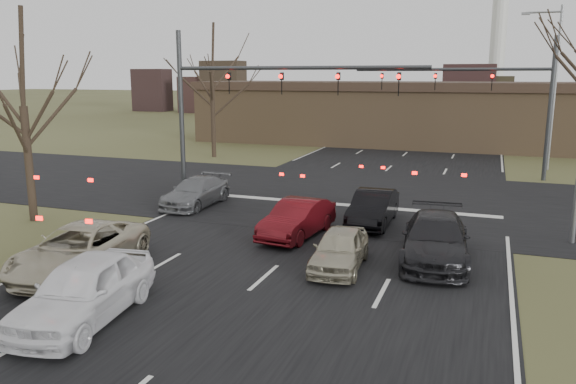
# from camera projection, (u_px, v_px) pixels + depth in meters

# --- Properties ---
(ground) EXTENTS (360.00, 360.00, 0.00)m
(ground) POSITION_uv_depth(u_px,v_px,m) (218.00, 319.00, 13.81)
(ground) COLOR #454425
(ground) RESTS_ON ground
(road_main) EXTENTS (14.00, 300.00, 0.02)m
(road_main) POSITION_uv_depth(u_px,v_px,m) (440.00, 124.00, 69.02)
(road_main) COLOR black
(road_main) RESTS_ON ground
(road_cross) EXTENTS (200.00, 14.00, 0.02)m
(road_cross) POSITION_uv_depth(u_px,v_px,m) (357.00, 197.00, 27.61)
(road_cross) COLOR black
(road_cross) RESTS_ON ground
(building) EXTENTS (42.40, 10.40, 5.30)m
(building) POSITION_uv_depth(u_px,v_px,m) (442.00, 114.00, 47.56)
(building) COLOR olive
(building) RESTS_ON ground
(mast_arm_near) EXTENTS (12.12, 0.24, 8.00)m
(mast_arm_near) POSITION_uv_depth(u_px,v_px,m) (241.00, 92.00, 26.48)
(mast_arm_near) COLOR #383A3D
(mast_arm_near) RESTS_ON ground
(mast_arm_far) EXTENTS (11.12, 0.24, 8.00)m
(mast_arm_far) POSITION_uv_depth(u_px,v_px,m) (497.00, 90.00, 31.88)
(mast_arm_far) COLOR #383A3D
(mast_arm_far) RESTS_ON ground
(streetlight_right_far) EXTENTS (2.34, 0.25, 10.00)m
(streetlight_right_far) POSITION_uv_depth(u_px,v_px,m) (552.00, 80.00, 34.40)
(streetlight_right_far) COLOR gray
(streetlight_right_far) RESTS_ON ground
(tree_left_near) EXTENTS (5.10, 5.10, 8.50)m
(tree_left_near) POSITION_uv_depth(u_px,v_px,m) (19.00, 57.00, 21.83)
(tree_left_near) COLOR black
(tree_left_near) RESTS_ON ground
(tree_left_far) EXTENTS (5.70, 5.70, 9.50)m
(tree_left_far) POSITION_uv_depth(u_px,v_px,m) (211.00, 54.00, 39.65)
(tree_left_far) COLOR black
(tree_left_far) RESTS_ON ground
(car_silver_suv) EXTENTS (2.89, 5.35, 1.43)m
(car_silver_suv) POSITION_uv_depth(u_px,v_px,m) (79.00, 249.00, 16.97)
(car_silver_suv) COLOR #BEB69A
(car_silver_suv) RESTS_ON ground
(car_white_sedan) EXTENTS (2.44, 4.83, 1.58)m
(car_white_sedan) POSITION_uv_depth(u_px,v_px,m) (84.00, 290.00, 13.59)
(car_white_sedan) COLOR white
(car_white_sedan) RESTS_ON ground
(car_black_hatch) EXTENTS (1.48, 4.16, 1.37)m
(car_black_hatch) POSITION_uv_depth(u_px,v_px,m) (373.00, 208.00, 22.39)
(car_black_hatch) COLOR black
(car_black_hatch) RESTS_ON ground
(car_charcoal_sedan) EXTENTS (2.47, 5.22, 1.47)m
(car_charcoal_sedan) POSITION_uv_depth(u_px,v_px,m) (435.00, 239.00, 17.98)
(car_charcoal_sedan) COLOR black
(car_charcoal_sedan) RESTS_ON ground
(car_grey_ahead) EXTENTS (1.83, 4.41, 1.28)m
(car_grey_ahead) POSITION_uv_depth(u_px,v_px,m) (196.00, 192.00, 25.64)
(car_grey_ahead) COLOR slate
(car_grey_ahead) RESTS_ON ground
(car_red_ahead) EXTENTS (1.91, 4.26, 1.36)m
(car_red_ahead) POSITION_uv_depth(u_px,v_px,m) (297.00, 219.00, 20.73)
(car_red_ahead) COLOR #560C11
(car_red_ahead) RESTS_ON ground
(car_silver_ahead) EXTENTS (1.70, 3.74, 1.25)m
(car_silver_ahead) POSITION_uv_depth(u_px,v_px,m) (340.00, 249.00, 17.32)
(car_silver_ahead) COLOR #B0A98E
(car_silver_ahead) RESTS_ON ground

